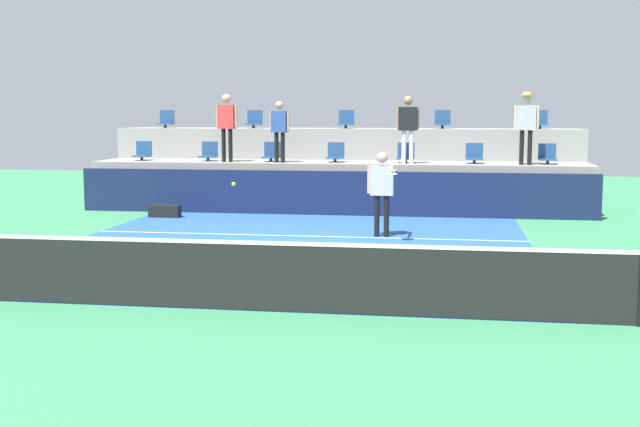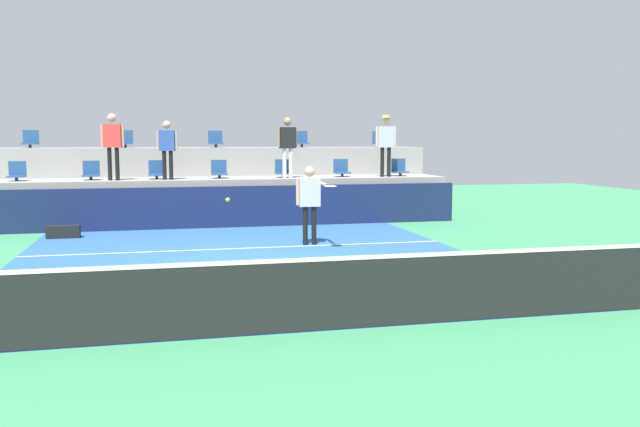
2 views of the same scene
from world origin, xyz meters
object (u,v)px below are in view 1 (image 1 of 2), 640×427
(tennis_player, at_px, (382,185))
(equipment_bag, at_px, (165,211))
(stadium_chair_lower_mid_right, at_px, (406,155))
(stadium_chair_upper_left, at_px, (254,121))
(stadium_chair_lower_far_left, at_px, (143,152))
(stadium_chair_upper_right, at_px, (442,121))
(stadium_chair_lower_left, at_px, (209,153))
(spectator_in_grey, at_px, (408,123))
(stadium_chair_lower_far_right, at_px, (547,156))
(stadium_chair_lower_mid_left, at_px, (272,153))
(stadium_chair_upper_far_left, at_px, (166,121))
(stadium_chair_lower_center, at_px, (336,154))
(stadium_chair_upper_center, at_px, (346,121))
(tennis_ball, at_px, (233,184))
(spectator_leaning_on_rail, at_px, (280,126))
(spectator_in_white, at_px, (227,121))
(stadium_chair_lower_right, at_px, (474,155))
(stadium_chair_upper_far_right, at_px, (540,121))
(spectator_with_hat, at_px, (527,120))

(tennis_player, bearing_deg, equipment_bag, 156.80)
(stadium_chair_lower_mid_right, height_order, tennis_player, stadium_chair_lower_mid_right)
(stadium_chair_upper_left, bearing_deg, stadium_chair_lower_far_left, -146.27)
(stadium_chair_upper_right, bearing_deg, equipment_bag, -148.34)
(equipment_bag, bearing_deg, stadium_chair_lower_left, 79.04)
(tennis_player, height_order, spectator_in_grey, spectator_in_grey)
(stadium_chair_upper_right, bearing_deg, stadium_chair_lower_far_right, -34.11)
(stadium_chair_lower_mid_left, distance_m, stadium_chair_upper_far_left, 4.07)
(stadium_chair_lower_far_left, distance_m, stadium_chair_upper_far_left, 1.99)
(stadium_chair_lower_center, distance_m, stadium_chair_upper_center, 1.99)
(stadium_chair_upper_center, bearing_deg, tennis_ball, -93.35)
(spectator_leaning_on_rail, bearing_deg, equipment_bag, -142.26)
(stadium_chair_lower_center, distance_m, spectator_in_white, 2.99)
(stadium_chair_lower_far_left, xyz_separation_m, stadium_chair_lower_right, (8.91, 0.00, 0.00))
(stadium_chair_lower_right, xyz_separation_m, tennis_ball, (-4.13, -8.28, -0.09))
(stadium_chair_lower_far_left, bearing_deg, spectator_in_grey, -3.04)
(stadium_chair_lower_left, height_order, stadium_chair_lower_far_right, same)
(stadium_chair_lower_far_right, relative_size, stadium_chair_upper_far_right, 1.00)
(stadium_chair_upper_far_left, height_order, stadium_chair_upper_far_right, same)
(tennis_player, bearing_deg, spectator_in_white, 136.10)
(stadium_chair_lower_left, relative_size, stadium_chair_lower_mid_right, 1.00)
(spectator_in_grey, distance_m, tennis_ball, 8.31)
(stadium_chair_lower_left, bearing_deg, stadium_chair_lower_far_left, 180.00)
(spectator_leaning_on_rail, bearing_deg, stadium_chair_lower_right, 4.38)
(stadium_chair_lower_mid_left, xyz_separation_m, spectator_in_white, (-1.11, -0.38, 0.87))
(stadium_chair_lower_mid_left, height_order, stadium_chair_lower_far_right, same)
(equipment_bag, bearing_deg, tennis_ball, -60.66)
(spectator_in_grey, bearing_deg, stadium_chair_lower_far_left, 176.96)
(stadium_chair_upper_center, distance_m, stadium_chair_upper_far_right, 5.33)
(stadium_chair_lower_right, xyz_separation_m, stadium_chair_upper_left, (-6.22, 1.80, 0.85))
(stadium_chair_lower_left, xyz_separation_m, stadium_chair_lower_mid_left, (1.73, 0.00, 0.00))
(tennis_ball, bearing_deg, stadium_chair_lower_far_right, 54.28)
(stadium_chair_lower_mid_left, bearing_deg, stadium_chair_lower_center, 0.00)
(stadium_chair_upper_far_right, height_order, spectator_leaning_on_rail, spectator_leaning_on_rail)
(stadium_chair_lower_far_left, distance_m, spectator_leaning_on_rail, 3.99)
(spectator_leaning_on_rail, relative_size, spectator_with_hat, 0.88)
(stadium_chair_upper_far_left, bearing_deg, spectator_with_hat, -12.19)
(stadium_chair_upper_left, xyz_separation_m, tennis_player, (4.24, -6.46, -1.24))
(stadium_chair_upper_far_left, distance_m, stadium_chair_upper_right, 8.03)
(spectator_in_white, bearing_deg, spectator_leaning_on_rail, -0.00)
(stadium_chair_lower_right, height_order, equipment_bag, stadium_chair_lower_right)
(stadium_chair_upper_right, xyz_separation_m, tennis_ball, (-3.29, -10.08, -0.94))
(stadium_chair_lower_far_right, distance_m, spectator_in_grey, 3.62)
(stadium_chair_lower_center, height_order, tennis_ball, stadium_chair_lower_center)
(stadium_chair_upper_far_left, relative_size, spectator_leaning_on_rail, 0.33)
(stadium_chair_lower_far_left, height_order, spectator_leaning_on_rail, spectator_leaning_on_rail)
(stadium_chair_lower_right, xyz_separation_m, stadium_chair_upper_center, (-3.54, 1.80, 0.85))
(stadium_chair_upper_far_left, bearing_deg, spectator_leaning_on_rail, -29.53)
(stadium_chair_lower_far_left, distance_m, stadium_chair_upper_center, 5.73)
(tennis_ball, bearing_deg, stadium_chair_lower_center, 86.25)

